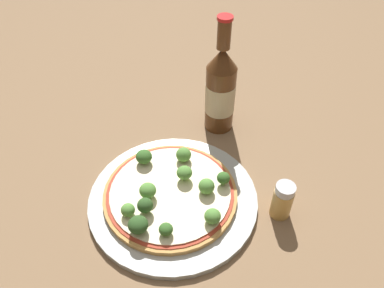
% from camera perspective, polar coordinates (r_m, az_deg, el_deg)
% --- Properties ---
extents(ground_plane, '(3.00, 3.00, 0.00)m').
position_cam_1_polar(ground_plane, '(0.70, -2.97, -6.45)').
color(ground_plane, '#846647').
extents(plate, '(0.30, 0.30, 0.01)m').
position_cam_1_polar(plate, '(0.67, -2.88, -8.35)').
color(plate, '#B2B7B2').
rests_on(plate, ground_plane).
extents(pizza, '(0.23, 0.23, 0.01)m').
position_cam_1_polar(pizza, '(0.66, -3.32, -7.53)').
color(pizza, tan).
rests_on(pizza, plate).
extents(broccoli_floret_0, '(0.03, 0.03, 0.03)m').
position_cam_1_polar(broccoli_floret_0, '(0.69, -1.29, -1.64)').
color(broccoli_floret_0, '#7A9E5B').
rests_on(broccoli_floret_0, pizza).
extents(broccoli_floret_1, '(0.03, 0.03, 0.03)m').
position_cam_1_polar(broccoli_floret_1, '(0.66, -1.16, -4.40)').
color(broccoli_floret_1, '#7A9E5B').
rests_on(broccoli_floret_1, pizza).
extents(broccoli_floret_2, '(0.03, 0.03, 0.03)m').
position_cam_1_polar(broccoli_floret_2, '(0.64, 2.23, -6.46)').
color(broccoli_floret_2, '#7A9E5B').
rests_on(broccoli_floret_2, pizza).
extents(broccoli_floret_3, '(0.03, 0.03, 0.02)m').
position_cam_1_polar(broccoli_floret_3, '(0.61, 2.95, -11.06)').
color(broccoli_floret_3, '#7A9E5B').
rests_on(broccoli_floret_3, pizza).
extents(broccoli_floret_4, '(0.03, 0.03, 0.03)m').
position_cam_1_polar(broccoli_floret_4, '(0.62, -7.16, -9.28)').
color(broccoli_floret_4, '#7A9E5B').
rests_on(broccoli_floret_4, pizza).
extents(broccoli_floret_5, '(0.03, 0.03, 0.03)m').
position_cam_1_polar(broccoli_floret_5, '(0.64, -6.76, -7.05)').
color(broccoli_floret_5, '#7A9E5B').
rests_on(broccoli_floret_5, pizza).
extents(broccoli_floret_6, '(0.03, 0.03, 0.03)m').
position_cam_1_polar(broccoli_floret_6, '(0.69, -7.34, -1.93)').
color(broccoli_floret_6, '#7A9E5B').
rests_on(broccoli_floret_6, pizza).
extents(broccoli_floret_7, '(0.02, 0.02, 0.03)m').
position_cam_1_polar(broccoli_floret_7, '(0.65, 4.80, -5.20)').
color(broccoli_floret_7, '#7A9E5B').
rests_on(broccoli_floret_7, pizza).
extents(broccoli_floret_8, '(0.02, 0.02, 0.02)m').
position_cam_1_polar(broccoli_floret_8, '(0.62, -9.74, -9.89)').
color(broccoli_floret_8, '#7A9E5B').
rests_on(broccoli_floret_8, pizza).
extents(broccoli_floret_9, '(0.02, 0.02, 0.02)m').
position_cam_1_polar(broccoli_floret_9, '(0.60, -4.01, -12.86)').
color(broccoli_floret_9, '#7A9E5B').
rests_on(broccoli_floret_9, pizza).
extents(broccoli_floret_10, '(0.03, 0.03, 0.03)m').
position_cam_1_polar(broccoli_floret_10, '(0.60, -8.22, -12.09)').
color(broccoli_floret_10, '#7A9E5B').
rests_on(broccoli_floret_10, pizza).
extents(beer_bottle, '(0.06, 0.06, 0.25)m').
position_cam_1_polar(beer_bottle, '(0.76, 4.37, 8.26)').
color(beer_bottle, '#563319').
rests_on(beer_bottle, ground_plane).
extents(pepper_shaker, '(0.03, 0.03, 0.07)m').
position_cam_1_polar(pepper_shaker, '(0.65, 13.61, -8.37)').
color(pepper_shaker, tan).
rests_on(pepper_shaker, ground_plane).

